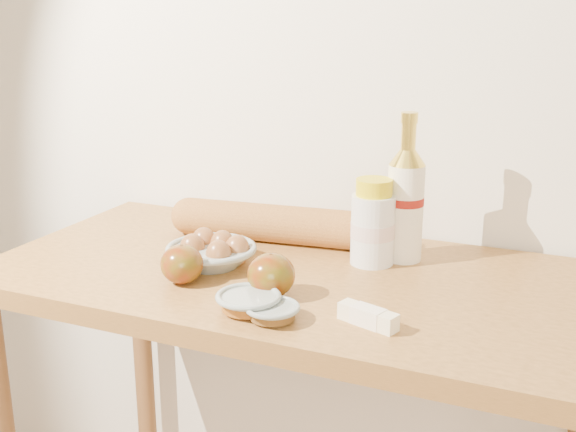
% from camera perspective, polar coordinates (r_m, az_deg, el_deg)
% --- Properties ---
extents(back_wall, '(3.50, 0.02, 2.60)m').
position_cam_1_polar(back_wall, '(1.63, 5.18, 12.85)').
color(back_wall, white).
rests_on(back_wall, ground).
extents(table, '(1.20, 0.60, 0.90)m').
position_cam_1_polar(table, '(1.46, 0.48, -8.91)').
color(table, '#B17A39').
rests_on(table, ground).
extents(bourbon_bottle, '(0.10, 0.10, 0.30)m').
position_cam_1_polar(bourbon_bottle, '(1.45, 9.27, 1.13)').
color(bourbon_bottle, '#F2EACE').
rests_on(bourbon_bottle, table).
extents(cream_bottle, '(0.09, 0.09, 0.17)m').
position_cam_1_polar(cream_bottle, '(1.43, 6.72, -0.70)').
color(cream_bottle, white).
rests_on(cream_bottle, table).
extents(egg_bowl, '(0.22, 0.22, 0.06)m').
position_cam_1_polar(egg_bowl, '(1.44, -5.97, -2.87)').
color(egg_bowl, gray).
rests_on(egg_bowl, table).
extents(baguette, '(0.50, 0.14, 0.08)m').
position_cam_1_polar(baguette, '(1.56, -0.85, -0.62)').
color(baguette, '#B77938').
rests_on(baguette, table).
extents(apple_redgreen_front, '(0.09, 0.09, 0.07)m').
position_cam_1_polar(apple_redgreen_front, '(1.35, -8.38, -3.78)').
color(apple_redgreen_front, maroon).
rests_on(apple_redgreen_front, table).
extents(apple_redgreen_right, '(0.11, 0.11, 0.08)m').
position_cam_1_polar(apple_redgreen_right, '(1.28, -1.34, -4.69)').
color(apple_redgreen_right, '#890707').
rests_on(apple_redgreen_right, table).
extents(sugar_bowl, '(0.11, 0.11, 0.03)m').
position_cam_1_polar(sugar_bowl, '(1.19, -1.25, -7.59)').
color(sugar_bowl, gray).
rests_on(sugar_bowl, table).
extents(syrup_bowl, '(0.11, 0.11, 0.03)m').
position_cam_1_polar(syrup_bowl, '(1.23, -3.15, -6.79)').
color(syrup_bowl, '#919E98').
rests_on(syrup_bowl, table).
extents(butter_stick, '(0.11, 0.06, 0.03)m').
position_cam_1_polar(butter_stick, '(1.18, 6.34, -7.90)').
color(butter_stick, '#FFF2C5').
rests_on(butter_stick, table).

